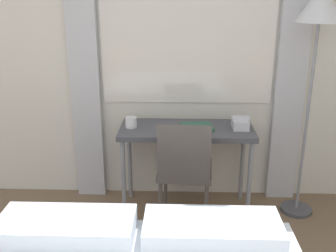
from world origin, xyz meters
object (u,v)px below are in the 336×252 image
standing_lamp (319,21)px  desk_chair (185,167)px  telephone (240,123)px  mug (131,122)px  desk (187,137)px  book (197,127)px

standing_lamp → desk_chair: bearing=-166.4°
telephone → mug: telephone is taller
desk → standing_lamp: (0.92, -0.02, 0.89)m
telephone → book: size_ratio=0.64×
desk_chair → mug: size_ratio=9.78×
mug → telephone: bearing=0.5°
desk → standing_lamp: bearing=-1.0°
desk → book: book is taller
desk_chair → mug: bearing=154.8°
telephone → book: telephone is taller
telephone → mug: 0.85m
standing_lamp → telephone: 0.93m
desk_chair → standing_lamp: bearing=17.7°
desk → mug: mug is taller
standing_lamp → book: bearing=180.0°
standing_lamp → mug: (-1.36, 0.01, -0.77)m
desk_chair → mug: desk_chair is taller
desk_chair → book: 0.34m
desk → telephone: bearing=0.2°
standing_lamp → telephone: standing_lamp is taller
telephone → book: bearing=-177.1°
desk_chair → telephone: size_ratio=5.04×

